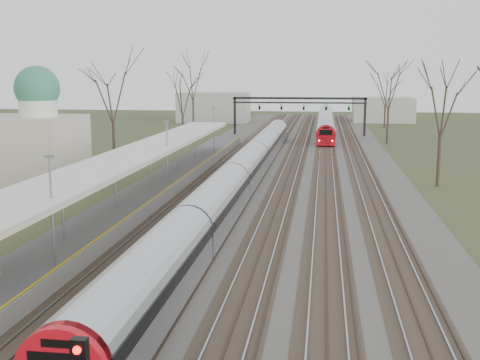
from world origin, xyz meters
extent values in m
cube|color=#474442|center=(0.00, 55.00, 0.05)|extent=(24.00, 160.00, 0.10)
cube|color=#4C3828|center=(-6.00, 55.00, 0.09)|extent=(2.60, 160.00, 0.06)
cube|color=gray|center=(-6.72, 55.00, 0.16)|extent=(0.07, 160.00, 0.12)
cube|color=gray|center=(-5.28, 55.00, 0.16)|extent=(0.07, 160.00, 0.12)
cube|color=#4C3828|center=(-2.50, 55.00, 0.09)|extent=(2.60, 160.00, 0.06)
cube|color=gray|center=(-3.22, 55.00, 0.16)|extent=(0.07, 160.00, 0.12)
cube|color=gray|center=(-1.78, 55.00, 0.16)|extent=(0.07, 160.00, 0.12)
cube|color=#4C3828|center=(1.00, 55.00, 0.09)|extent=(2.60, 160.00, 0.06)
cube|color=gray|center=(0.28, 55.00, 0.16)|extent=(0.07, 160.00, 0.12)
cube|color=gray|center=(1.72, 55.00, 0.16)|extent=(0.07, 160.00, 0.12)
cube|color=#4C3828|center=(4.50, 55.00, 0.09)|extent=(2.60, 160.00, 0.06)
cube|color=gray|center=(3.78, 55.00, 0.16)|extent=(0.07, 160.00, 0.12)
cube|color=gray|center=(5.22, 55.00, 0.16)|extent=(0.07, 160.00, 0.12)
cube|color=#4C3828|center=(8.00, 55.00, 0.09)|extent=(2.60, 160.00, 0.06)
cube|color=gray|center=(7.28, 55.00, 0.16)|extent=(0.07, 160.00, 0.12)
cube|color=gray|center=(8.72, 55.00, 0.16)|extent=(0.07, 160.00, 0.12)
cube|color=#9E9B93|center=(-9.05, 37.50, 0.50)|extent=(3.50, 69.00, 1.00)
cylinder|color=slate|center=(-9.05, 18.00, 2.50)|extent=(0.14, 0.14, 3.00)
cylinder|color=slate|center=(-9.05, 26.00, 2.50)|extent=(0.14, 0.14, 3.00)
cylinder|color=slate|center=(-9.05, 34.00, 2.50)|extent=(0.14, 0.14, 3.00)
cylinder|color=slate|center=(-9.05, 42.00, 2.50)|extent=(0.14, 0.14, 3.00)
cylinder|color=slate|center=(-9.05, 50.00, 2.50)|extent=(0.14, 0.14, 3.00)
cube|color=silver|center=(-9.05, 33.00, 4.05)|extent=(4.10, 50.00, 0.12)
cube|color=beige|center=(-9.05, 33.00, 3.88)|extent=(4.10, 50.00, 0.25)
cube|color=#C0B49F|center=(-22.00, 38.00, 3.00)|extent=(10.00, 8.00, 6.00)
cylinder|color=silver|center=(-20.00, 38.00, 7.20)|extent=(3.20, 3.20, 2.50)
sphere|color=#2A6A53|center=(-20.00, 38.00, 8.40)|extent=(3.80, 3.80, 3.80)
cube|color=black|center=(-10.00, 85.00, 3.00)|extent=(0.35, 0.35, 6.00)
cube|color=black|center=(10.50, 85.00, 3.00)|extent=(0.35, 0.35, 6.00)
cube|color=black|center=(0.25, 85.00, 5.90)|extent=(21.00, 0.35, 0.35)
cube|color=black|center=(0.25, 85.00, 5.20)|extent=(21.00, 0.25, 0.25)
cube|color=black|center=(-6.00, 84.80, 4.50)|extent=(0.32, 0.22, 0.85)
sphere|color=#0CFF19|center=(-6.00, 84.66, 4.75)|extent=(0.16, 0.16, 0.16)
cube|color=black|center=(-2.50, 84.80, 4.50)|extent=(0.32, 0.22, 0.85)
sphere|color=#0CFF19|center=(-2.50, 84.66, 4.75)|extent=(0.16, 0.16, 0.16)
cube|color=black|center=(1.00, 84.80, 4.50)|extent=(0.32, 0.22, 0.85)
sphere|color=#0CFF19|center=(1.00, 84.66, 4.75)|extent=(0.16, 0.16, 0.16)
cube|color=black|center=(4.50, 84.80, 4.50)|extent=(0.32, 0.22, 0.85)
sphere|color=#0CFF19|center=(4.50, 84.66, 4.75)|extent=(0.16, 0.16, 0.16)
cube|color=black|center=(8.00, 84.80, 4.50)|extent=(0.32, 0.22, 0.85)
sphere|color=#0CFF19|center=(8.00, 84.66, 4.75)|extent=(0.16, 0.16, 0.16)
cylinder|color=#2D231C|center=(-17.00, 48.00, 2.48)|extent=(0.30, 0.30, 4.95)
cylinder|color=#2D231C|center=(14.00, 42.00, 2.25)|extent=(0.30, 0.30, 4.50)
cube|color=#A9ACB4|center=(-2.50, 40.76, 1.10)|extent=(2.55, 75.00, 1.60)
cylinder|color=#A9ACB4|center=(-2.50, 40.76, 1.75)|extent=(2.60, 74.70, 2.60)
cube|color=black|center=(-2.50, 40.76, 1.85)|extent=(2.62, 74.40, 0.55)
cube|color=black|center=(-2.50, 40.76, 0.17)|extent=(1.80, 74.00, 0.35)
cube|color=#A9ACB4|center=(4.50, 99.22, 1.10)|extent=(2.55, 60.00, 1.60)
cylinder|color=#A9ACB4|center=(4.50, 99.22, 1.75)|extent=(2.60, 59.70, 2.60)
cube|color=black|center=(4.50, 99.22, 1.85)|extent=(2.62, 59.40, 0.55)
cube|color=#BB0A15|center=(4.50, 69.32, 1.05)|extent=(2.55, 0.50, 1.50)
cylinder|color=#BB0A15|center=(4.50, 69.37, 1.75)|extent=(2.60, 0.60, 2.60)
cube|color=black|center=(4.50, 69.10, 2.05)|extent=(1.70, 0.12, 0.70)
sphere|color=white|center=(3.65, 69.12, 0.95)|extent=(0.22, 0.22, 0.22)
sphere|color=white|center=(5.35, 69.12, 0.95)|extent=(0.22, 0.22, 0.22)
cube|color=black|center=(4.50, 99.22, 0.17)|extent=(1.80, 59.00, 0.35)
sphere|color=#FF0C05|center=(-0.75, 0.37, 3.90)|extent=(0.18, 0.18, 0.18)
camera|label=1|loc=(4.20, -10.68, 9.51)|focal=45.00mm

